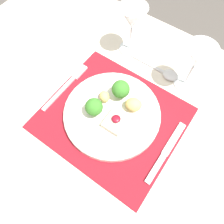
# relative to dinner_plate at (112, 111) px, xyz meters

# --- Properties ---
(ground_plane) EXTENTS (8.00, 8.00, 0.00)m
(ground_plane) POSITION_rel_dinner_plate_xyz_m (0.01, -0.01, -0.78)
(ground_plane) COLOR #4C4742
(dining_table) EXTENTS (1.34, 0.91, 0.76)m
(dining_table) POSITION_rel_dinner_plate_xyz_m (0.01, -0.01, -0.12)
(dining_table) COLOR beige
(dining_table) RESTS_ON ground_plane
(placemat) EXTENTS (0.41, 0.36, 0.00)m
(placemat) POSITION_rel_dinner_plate_xyz_m (0.01, -0.01, -0.02)
(placemat) COLOR maroon
(placemat) RESTS_ON dining_table
(dinner_plate) EXTENTS (0.29, 0.29, 0.08)m
(dinner_plate) POSITION_rel_dinner_plate_xyz_m (0.00, 0.00, 0.00)
(dinner_plate) COLOR silver
(dinner_plate) RESTS_ON placemat
(fork) EXTENTS (0.02, 0.21, 0.01)m
(fork) POSITION_rel_dinner_plate_xyz_m (-0.18, 0.01, -0.01)
(fork) COLOR silver
(fork) RESTS_ON placemat
(knife) EXTENTS (0.02, 0.21, 0.01)m
(knife) POSITION_rel_dinner_plate_xyz_m (0.19, -0.02, -0.01)
(knife) COLOR silver
(knife) RESTS_ON placemat
(spoon) EXTENTS (0.19, 0.04, 0.02)m
(spoon) POSITION_rel_dinner_plate_xyz_m (0.06, 0.23, -0.01)
(spoon) COLOR silver
(spoon) RESTS_ON dining_table
(wine_glass_near) EXTENTS (0.09, 0.09, 0.17)m
(wine_glass_near) POSITION_rel_dinner_plate_xyz_m (0.13, 0.23, 0.10)
(wine_glass_near) COLOR white
(wine_glass_near) RESTS_ON dining_table
(wine_glass_far) EXTENTS (0.09, 0.09, 0.17)m
(wine_glass_far) POSITION_rel_dinner_plate_xyz_m (-0.10, 0.25, 0.11)
(wine_glass_far) COLOR white
(wine_glass_far) RESTS_ON dining_table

